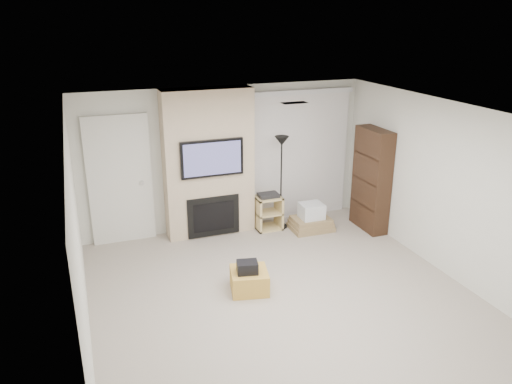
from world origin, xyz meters
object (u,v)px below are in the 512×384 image
object	(u,v)px
box_stack	(311,220)
floor_lamp	(282,157)
ottoman	(249,280)
av_stand	(268,210)
bookshelf	(371,180)

from	to	relation	value
box_stack	floor_lamp	bearing A→B (deg)	148.80
ottoman	av_stand	distance (m)	2.15
floor_lamp	bookshelf	bearing A→B (deg)	-21.25
av_stand	box_stack	xyz separation A→B (m)	(0.70, -0.30, -0.16)
floor_lamp	av_stand	xyz separation A→B (m)	(-0.23, 0.02, -0.97)
floor_lamp	box_stack	size ratio (longest dim) A/B	2.27
ottoman	bookshelf	bearing A→B (deg)	25.48
ottoman	box_stack	bearing A→B (deg)	42.53
av_stand	box_stack	size ratio (longest dim) A/B	0.90
box_stack	ottoman	bearing A→B (deg)	-137.47
av_stand	bookshelf	xyz separation A→B (m)	(1.69, -0.59, 0.55)
ottoman	box_stack	distance (m)	2.34
ottoman	floor_lamp	world-z (taller)	floor_lamp
ottoman	floor_lamp	bearing A→B (deg)	56.07
av_stand	box_stack	world-z (taller)	av_stand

